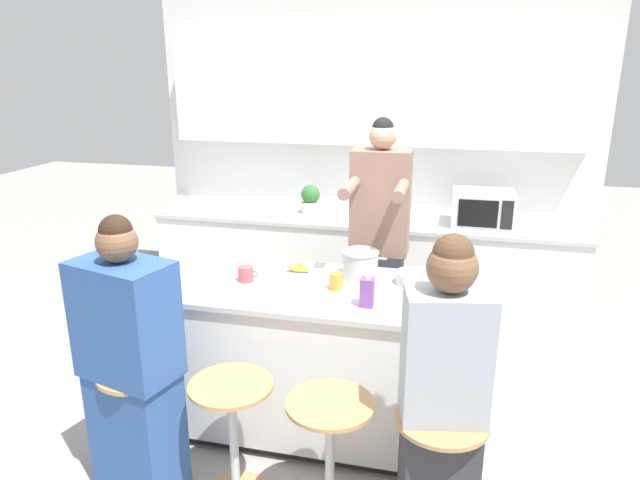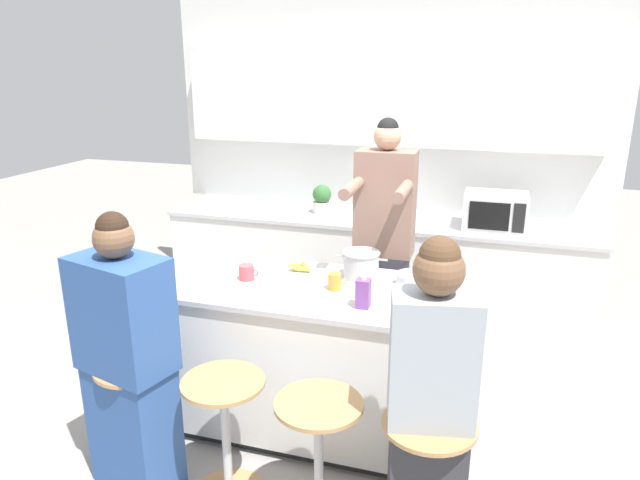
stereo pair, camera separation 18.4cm
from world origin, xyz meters
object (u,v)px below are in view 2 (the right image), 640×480
Objects in this scene: person_wrapped_blanket at (128,363)px; person_seated_near at (429,414)px; bar_stool_leftmost at (140,413)px; bar_stool_rightmost at (426,478)px; coffee_cup_far at (247,272)px; bar_stool_center_right at (319,456)px; coffee_cup_near at (335,281)px; kitchen_island at (316,358)px; microwave at (495,211)px; banana_bunch at (300,267)px; bar_stool_center_left at (226,431)px; fruit_bowl at (447,298)px; juice_carton at (363,293)px; cooking_pot at (361,265)px; person_cooking at (383,259)px.

person_seated_near is at bearing 14.81° from person_wrapped_blanket.
bar_stool_leftmost is 1.00× the size of bar_stool_rightmost.
bar_stool_rightmost is at bearing -1.96° from bar_stool_leftmost.
coffee_cup_far reaches higher than bar_stool_rightmost.
bar_stool_center_right is at bearing 14.14° from person_wrapped_blanket.
bar_stool_leftmost is 6.32× the size of coffee_cup_near.
kitchen_island is 0.78m from bar_stool_center_right.
banana_bunch is at bearing -129.17° from microwave.
bar_stool_leftmost is 1.00× the size of bar_stool_center_left.
bar_stool_center_left and bar_stool_rightmost have the same top height.
bar_stool_center_right is (0.98, -0.05, 0.00)m from bar_stool_leftmost.
banana_bunch is at bearing 165.21° from fruit_bowl.
juice_carton reaches higher than coffee_cup_far.
coffee_cup_near reaches higher than kitchen_island.
coffee_cup_far is (-1.15, 0.73, 0.57)m from bar_stool_rightmost.
bar_stool_center_left is 0.49m from bar_stool_center_right.
person_seated_near reaches higher than person_wrapped_blanket.
bar_stool_center_right is at bearing -4.62° from bar_stool_center_left.
microwave reaches higher than coffee_cup_near.
cooking_pot is at bearing 44.65° from kitchen_island.
coffee_cup_near is (-0.15, -0.63, 0.06)m from person_cooking.
microwave reaches higher than fruit_bowl.
bar_stool_center_right is 0.58m from person_seated_near.
bar_stool_center_right is 1.13m from coffee_cup_far.
kitchen_island is 1.06m from person_seated_near.
kitchen_island is 0.87m from fruit_bowl.
juice_carton is (0.07, 0.54, 0.60)m from bar_stool_center_right.
coffee_cup_near is at bearing 0.03° from coffee_cup_far.
bar_stool_leftmost is 0.31m from person_wrapped_blanket.
bar_stool_leftmost and bar_stool_center_left have the same top height.
bar_stool_rightmost is at bearing -95.08° from microwave.
person_wrapped_blanket is 1.22m from juice_carton.
bar_stool_rightmost is 0.91m from juice_carton.
bar_stool_center_left is 2.17× the size of cooking_pot.
bar_stool_leftmost is 1.72m from person_cooking.
person_seated_near reaches higher than bar_stool_rightmost.
cooking_pot is at bearing 59.08° from person_wrapped_blanket.
juice_carton is (0.73, -0.18, 0.03)m from coffee_cup_far.
fruit_bowl is at bearing -24.13° from cooking_pot.
coffee_cup_far reaches higher than banana_bunch.
kitchen_island is 15.27× the size of coffee_cup_far.
person_cooking reaches higher than person_seated_near.
person_cooking reaches higher than juice_carton.
bar_stool_rightmost is at bearing -49.55° from coffee_cup_near.
juice_carton is (1.05, 0.49, 0.60)m from bar_stool_leftmost.
juice_carton reaches higher than banana_bunch.
bar_stool_rightmost is at bearing -2.54° from bar_stool_center_left.
bar_stool_center_right is 3.98× the size of banana_bunch.
fruit_bowl is 1.66× the size of coffee_cup_far.
person_wrapped_blanket reaches higher than juice_carton.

